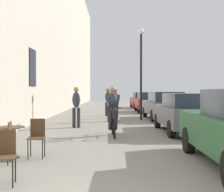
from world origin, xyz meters
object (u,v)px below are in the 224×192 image
Objects in this scene: cyclist_on_bicycle at (113,112)px; street_lamp at (140,62)px; pedestrian_furthest at (107,100)px; cafe_chair_mid_toward_street at (36,135)px; pedestrian_mid at (110,104)px; parked_car_third at (163,105)px; pedestrian_near at (76,105)px; parked_car_fourth at (147,102)px; cafe_chair_mid_toward_wall at (4,140)px; parked_car_fifth at (141,100)px; pedestrian_far at (115,101)px; parked_car_second at (184,112)px; cafe_chair_near_toward_street at (4,153)px; cafe_table_mid at (10,135)px.

cyclist_on_bicycle is 6.38m from street_lamp.
cyclist_on_bicycle is 8.53m from pedestrian_furthest.
pedestrian_furthest is at bearing 82.90° from cafe_chair_mid_toward_street.
parked_car_third is at bearing 20.86° from pedestrian_mid.
cyclist_on_bicycle is at bearing -56.58° from pedestrian_near.
cyclist_on_bicycle reaches higher than cafe_chair_mid_toward_street.
cafe_chair_mid_toward_street is 3.86m from cyclist_on_bicycle.
cyclist_on_bicycle is (1.79, 3.41, 0.29)m from cafe_chair_mid_toward_street.
cyclist_on_bicycle is 12.19m from parked_car_fourth.
street_lamp is (1.81, -2.76, 2.13)m from pedestrian_furthest.
pedestrian_near reaches higher than cafe_chair_mid_toward_wall.
parked_car_fifth is (-0.12, 11.31, -0.03)m from parked_car_third.
pedestrian_near is at bearing -101.50° from pedestrian_furthest.
pedestrian_far is (1.95, 10.33, 0.46)m from cafe_chair_mid_toward_street.
parked_car_second is at bearing 44.20° from cafe_chair_mid_toward_wall.
pedestrian_near is 2.97m from pedestrian_mid.
cafe_chair_near_toward_street is at bearing -106.51° from street_lamp.
pedestrian_near is 15.59m from parked_car_fifth.
pedestrian_mid is at bearing -111.44° from parked_car_fourth.
cafe_chair_near_toward_street is 0.51× the size of pedestrian_far.
cyclist_on_bicycle reaches higher than parked_car_third.
pedestrian_furthest is at bearing 80.19° from cafe_table_mid.
pedestrian_near is 4.87m from pedestrian_far.
cafe_chair_near_toward_street is 0.18× the size of street_lamp.
cafe_chair_near_toward_street is 12.55m from pedestrian_far.
pedestrian_near is (0.23, 5.77, 0.46)m from cafe_chair_mid_toward_street.
cafe_table_mid is at bearing 97.34° from cafe_chair_mid_toward_wall.
parked_car_second is (4.22, -1.60, -0.22)m from pedestrian_near.
pedestrian_furthest reaches higher than cafe_chair_mid_toward_wall.
cafe_table_mid is at bearing -118.37° from parked_car_third.
pedestrian_furthest is (-0.30, 8.52, 0.17)m from cyclist_on_bicycle.
cyclist_on_bicycle is 6.65m from parked_car_third.
pedestrian_mid is at bearing 78.64° from cafe_chair_mid_toward_street.
parked_car_fifth is at bearing 76.58° from pedestrian_far.
cafe_table_mid is 12.20m from pedestrian_furthest.
street_lamp is (3.89, 9.25, 2.59)m from cafe_table_mid.
cafe_table_mid is 5.92m from pedestrian_near.
parked_car_fourth is at bearing 68.56° from pedestrian_mid.
pedestrian_near is at bearing -119.13° from pedestrian_mid.
street_lamp is (3.07, 3.41, 2.13)m from pedestrian_near.
parked_car_third is at bearing -38.82° from pedestrian_furthest.
parked_car_fourth is at bearing 90.23° from parked_car_second.
cafe_chair_mid_toward_street is 0.51× the size of cyclist_on_bicycle.
cafe_chair_mid_toward_wall is 11.27m from pedestrian_far.
cafe_chair_mid_toward_street is 21.25m from parked_car_fifth.
parked_car_second is 11.14m from parked_car_fourth.
pedestrian_mid is 12.72m from parked_car_fifth.
pedestrian_near reaches higher than pedestrian_mid.
pedestrian_near is 10.42m from parked_car_fourth.
cafe_chair_near_toward_street is 0.21× the size of parked_car_fourth.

